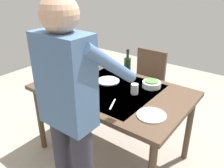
{
  "coord_description": "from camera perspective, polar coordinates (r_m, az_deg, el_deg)",
  "views": [
    {
      "loc": [
        -1.2,
        1.6,
        1.76
      ],
      "look_at": [
        0.0,
        0.0,
        0.83
      ],
      "focal_mm": 37.17,
      "sensor_mm": 36.0,
      "label": 1
    }
  ],
  "objects": [
    {
      "name": "table_fork",
      "position": [
        1.96,
        0.14,
        -4.99
      ],
      "size": [
        0.08,
        0.17,
        0.0
      ],
      "primitive_type": "cube",
      "rotation": [
        0.0,
        0.0,
        0.39
      ],
      "color": "silver",
      "rests_on": "dining_table"
    },
    {
      "name": "wine_bottle",
      "position": [
        2.48,
        3.79,
        4.35
      ],
      "size": [
        0.07,
        0.07,
        0.3
      ],
      "color": "black",
      "rests_on": "dining_table"
    },
    {
      "name": "side_bowl_salad",
      "position": [
        2.28,
        9.71,
        0.04
      ],
      "size": [
        0.18,
        0.18,
        0.07
      ],
      "color": "silver",
      "rests_on": "dining_table"
    },
    {
      "name": "wine_glass_left",
      "position": [
        2.75,
        -3.99,
        6.35
      ],
      "size": [
        0.07,
        0.07,
        0.15
      ],
      "color": "white",
      "rests_on": "dining_table"
    },
    {
      "name": "dining_table",
      "position": [
        2.26,
        -0.0,
        -2.98
      ],
      "size": [
        1.47,
        0.93,
        0.78
      ],
      "color": "#4C3828",
      "rests_on": "ground_plane"
    },
    {
      "name": "water_cup_far_left",
      "position": [
        2.27,
        -6.42,
        0.56
      ],
      "size": [
        0.07,
        0.07,
        0.09
      ],
      "primitive_type": "cylinder",
      "color": "silver",
      "rests_on": "dining_table"
    },
    {
      "name": "person_server",
      "position": [
        1.54,
        -10.18,
        -6.5
      ],
      "size": [
        0.42,
        0.61,
        1.69
      ],
      "color": "#2D2D38",
      "rests_on": "ground_plane"
    },
    {
      "name": "chair_near",
      "position": [
        3.02,
        8.47,
        0.75
      ],
      "size": [
        0.4,
        0.4,
        0.91
      ],
      "color": "#352114",
      "rests_on": "ground_plane"
    },
    {
      "name": "water_cup_near_right",
      "position": [
        2.53,
        -12.22,
        2.89
      ],
      "size": [
        0.07,
        0.07,
        0.11
      ],
      "primitive_type": "cylinder",
      "color": "silver",
      "rests_on": "dining_table"
    },
    {
      "name": "dinner_plate_near",
      "position": [
        1.84,
        9.67,
        -7.57
      ],
      "size": [
        0.23,
        0.23,
        0.01
      ],
      "primitive_type": "cylinder",
      "color": "silver",
      "rests_on": "dining_table"
    },
    {
      "name": "serving_bowl_pasta",
      "position": [
        2.54,
        -6.66,
        2.91
      ],
      "size": [
        0.3,
        0.3,
        0.07
      ],
      "color": "silver",
      "rests_on": "dining_table"
    },
    {
      "name": "ground_plane",
      "position": [
        2.66,
        -0.0,
        -16.3
      ],
      "size": [
        6.0,
        6.0,
        0.0
      ],
      "primitive_type": "plane",
      "color": "#9E9384"
    },
    {
      "name": "dinner_plate_far",
      "position": [
        2.38,
        -0.93,
        0.79
      ],
      "size": [
        0.23,
        0.23,
        0.01
      ],
      "primitive_type": "cylinder",
      "color": "silver",
      "rests_on": "dining_table"
    },
    {
      "name": "table_knife",
      "position": [
        2.23,
        -11.27,
        -1.58
      ],
      "size": [
        0.09,
        0.19,
        0.0
      ],
      "primitive_type": "cube",
      "rotation": [
        0.0,
        0.0,
        -0.38
      ],
      "color": "silver",
      "rests_on": "dining_table"
    },
    {
      "name": "water_cup_near_left",
      "position": [
        2.13,
        5.56,
        -1.21
      ],
      "size": [
        0.07,
        0.07,
        0.1
      ],
      "primitive_type": "cylinder",
      "color": "silver",
      "rests_on": "dining_table"
    }
  ]
}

